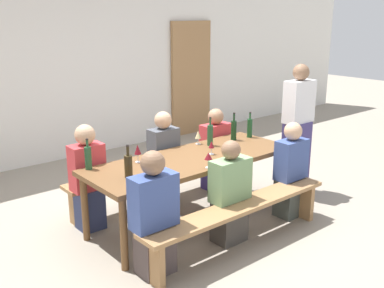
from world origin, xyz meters
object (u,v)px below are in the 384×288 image
Objects in this scene: wooden_door at (191,79)px; wine_bottle_4 at (250,128)px; seated_guest_far_1 at (164,161)px; seated_guest_far_2 at (215,152)px; wine_glass_2 at (138,150)px; bench_near at (240,213)px; seated_guest_near_1 at (230,196)px; wine_glass_1 at (211,145)px; seated_guest_far_0 at (88,180)px; wine_bottle_0 at (210,135)px; wine_bottle_2 at (128,166)px; seated_guest_near_0 at (154,217)px; bench_far at (153,174)px; wine_bottle_3 at (234,130)px; standing_host at (297,132)px; wine_glass_0 at (198,135)px; seated_guest_near_2 at (290,172)px; wine_bottle_1 at (88,157)px; tasting_table at (192,164)px; wine_glass_3 at (208,157)px.

wooden_door is 3.16m from wine_bottle_4.
seated_guest_far_1 is 1.07× the size of seated_guest_far_2.
bench_near is at bearing -60.91° from wine_glass_2.
seated_guest_far_1 reaches higher than seated_guest_near_1.
wine_glass_1 reaches higher than bench_near.
seated_guest_far_0 is 1.82m from seated_guest_far_2.
wine_bottle_0 is 1.34m from wine_bottle_2.
wine_bottle_2 is 1.05m from seated_guest_near_1.
seated_guest_near_0 is (-1.15, -0.53, -0.31)m from wine_glass_1.
wine_bottle_3 reaches higher than bench_far.
wooden_door is at bearing -105.94° from standing_host.
seated_guest_near_0 is (-0.38, -0.81, -0.34)m from wine_glass_2.
seated_guest_far_1 is at bearing 145.01° from wine_glass_0.
seated_guest_far_1 is (0.96, 1.16, 0.01)m from seated_guest_near_0.
bench_near is at bearing -131.61° from wine_bottle_3.
wooden_door is 0.93× the size of bench_near.
wine_glass_1 is 0.72m from seated_guest_far_1.
seated_guest_far_2 is at bearing 44.33° from wine_glass_1.
seated_guest_near_2 is at bearing -113.16° from wooden_door.
bench_near is at bearing -46.92° from wine_bottle_1.
wine_bottle_3 is at bearing 64.85° from seated_guest_far_1.
tasting_table is 0.62m from wine_glass_2.
tasting_table is at bearing -6.04° from standing_host.
bench_near is 1.37× the size of standing_host.
seated_guest_far_1 reaches higher than wine_bottle_0.
wine_glass_2 is 0.12× the size of standing_host.
wine_bottle_0 reaches higher than wine_glass_0.
wine_glass_2 is 0.74m from wine_glass_3.
seated_guest_near_2 is 1.02× the size of seated_guest_far_2.
wine_bottle_0 is 1.48m from seated_guest_far_0.
wine_bottle_4 is at bearing 14.96° from wine_glass_1.
wine_bottle_4 is at bearing -116.49° from wooden_door.
seated_guest_far_2 reaches higher than wine_glass_1.
seated_guest_far_1 is 1.72m from standing_host.
wine_bottle_4 is 1.36m from seated_guest_near_1.
wine_bottle_3 is 0.31× the size of seated_guest_near_2.
tasting_table is 12.40× the size of wine_glass_2.
bench_near is 1.22m from wine_glass_2.
seated_guest_near_0 is 0.99× the size of seated_guest_far_0.
wine_bottle_1 is 0.19× the size of standing_host.
seated_guest_far_1 reaches higher than seated_guest_near_0.
standing_host reaches higher than seated_guest_near_2.
seated_guest_far_0 is at bearing 169.99° from wine_glass_0.
wine_bottle_1 is 1.45m from seated_guest_near_1.
seated_guest_near_0 is at bearing -155.21° from wine_glass_1.
wine_bottle_1 is at bearing 160.29° from tasting_table.
wooden_door is 3.44m from bench_far.
bench_far is 2.12× the size of seated_guest_near_1.
seated_guest_far_2 is at bearing -57.08° from seated_guest_near_0.
wooden_door is at bearing 146.41° from seated_guest_far_2.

